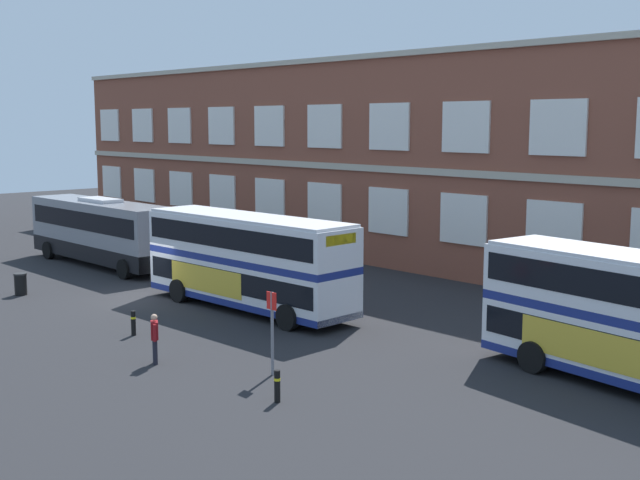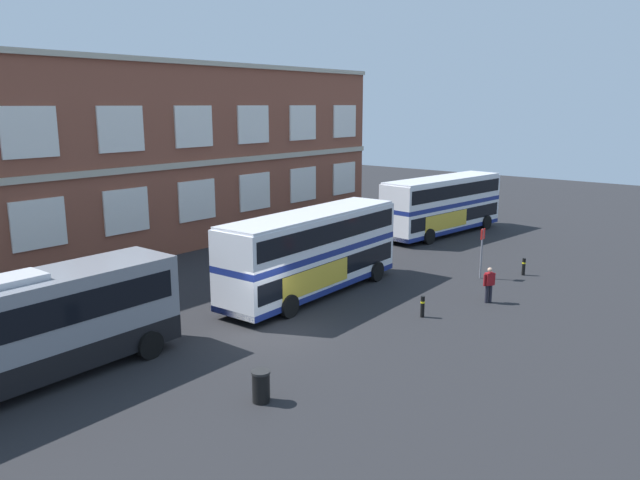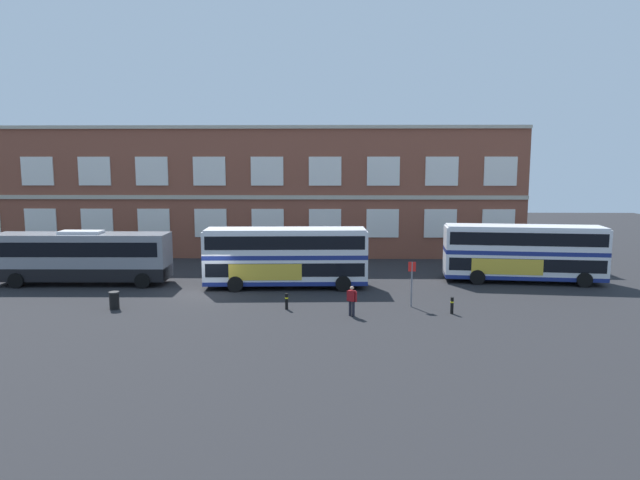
{
  "view_description": "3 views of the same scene",
  "coord_description": "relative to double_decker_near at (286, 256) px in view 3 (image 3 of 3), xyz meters",
  "views": [
    {
      "loc": [
        32.12,
        -18.84,
        8.0
      ],
      "look_at": [
        7.42,
        4.07,
        3.13
      ],
      "focal_mm": 45.76,
      "sensor_mm": 36.0,
      "label": 1
    },
    {
      "loc": [
        -17.32,
        -16.42,
        9.12
      ],
      "look_at": [
        7.69,
        4.2,
        1.95
      ],
      "focal_mm": 34.6,
      "sensor_mm": 36.0,
      "label": 2
    },
    {
      "loc": [
        7.84,
        -35.41,
        8.44
      ],
      "look_at": [
        7.1,
        3.06,
        3.18
      ],
      "focal_mm": 31.51,
      "sensor_mm": 36.0,
      "label": 3
    }
  ],
  "objects": [
    {
      "name": "double_decker_middle",
      "position": [
        16.8,
        2.07,
        0.0
      ],
      "size": [
        11.22,
        3.79,
        4.07
      ],
      "color": "silver",
      "rests_on": "ground"
    },
    {
      "name": "ground_plane",
      "position": [
        -4.78,
        -0.29,
        -2.15
      ],
      "size": [
        120.0,
        120.0,
        0.0
      ],
      "primitive_type": "plane",
      "color": "#232326"
    },
    {
      "name": "double_decker_near",
      "position": [
        0.0,
        0.0,
        0.0
      ],
      "size": [
        11.1,
        3.21,
        4.07
      ],
      "color": "silver",
      "rests_on": "ground"
    },
    {
      "name": "bus_stand_flag",
      "position": [
        7.85,
        -5.13,
        -0.51
      ],
      "size": [
        0.44,
        0.1,
        2.7
      ],
      "color": "slate",
      "rests_on": "ground"
    },
    {
      "name": "touring_coach",
      "position": [
        -14.34,
        0.75,
        -0.24
      ],
      "size": [
        12.03,
        3.0,
        3.8
      ],
      "color": "gray",
      "rests_on": "ground"
    },
    {
      "name": "safety_bollard_west",
      "position": [
        0.5,
        -5.88,
        -1.66
      ],
      "size": [
        0.19,
        0.19,
        0.95
      ],
      "color": "black",
      "rests_on": "ground"
    },
    {
      "name": "station_litter_bin",
      "position": [
        -9.57,
        -5.99,
        -1.63
      ],
      "size": [
        0.6,
        0.6,
        1.03
      ],
      "color": "black",
      "rests_on": "ground"
    },
    {
      "name": "safety_bollard_east",
      "position": [
        9.93,
        -6.66,
        -1.66
      ],
      "size": [
        0.19,
        0.19,
        0.95
      ],
      "color": "black",
      "rests_on": "ground"
    },
    {
      "name": "waiting_passenger",
      "position": [
        4.25,
        -7.23,
        -1.22
      ],
      "size": [
        0.6,
        0.41,
        1.7
      ],
      "color": "black",
      "rests_on": "ground"
    },
    {
      "name": "brick_terminal_building",
      "position": [
        -7.61,
        15.69,
        3.57
      ],
      "size": [
        55.92,
        8.19,
        11.73
      ],
      "color": "brown",
      "rests_on": "ground"
    }
  ]
}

